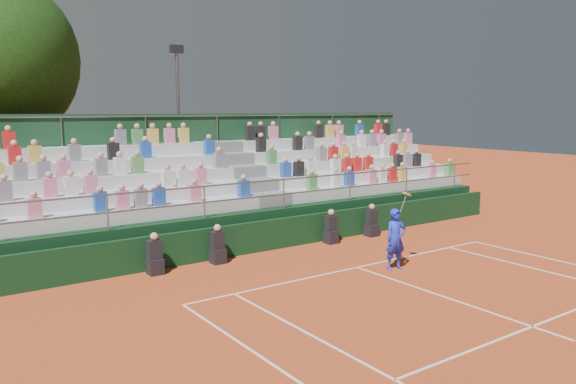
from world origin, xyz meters
TOP-DOWN VIEW (x-y plane):
  - ground at (0.00, 0.00)m, footprint 90.00×90.00m
  - courtside_wall at (0.00, 3.20)m, footprint 20.00×0.15m
  - line_officials at (-0.93, 2.75)m, footprint 8.63×0.40m
  - grandstand at (0.00, 6.44)m, footprint 20.00×5.20m
  - tennis_player at (0.79, -0.73)m, footprint 0.89×0.55m
  - floodlight_mast at (0.01, 12.20)m, footprint 0.60×0.25m

SIDE VIEW (x-z plane):
  - ground at x=0.00m, z-range 0.00..0.00m
  - line_officials at x=-0.93m, z-range -0.12..1.07m
  - courtside_wall at x=0.00m, z-range 0.00..1.00m
  - tennis_player at x=0.79m, z-range -0.22..1.99m
  - grandstand at x=0.00m, z-range -1.12..3.28m
  - floodlight_mast at x=0.01m, z-range 0.66..8.07m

